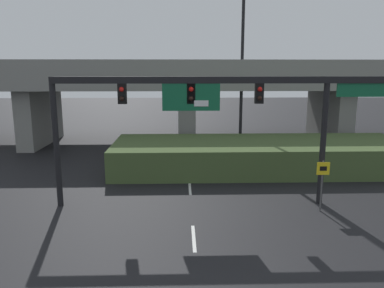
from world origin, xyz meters
The scene contains 7 objects.
lane_markings centered at (0.00, 12.54, 0.00)m, with size 0.14×27.93×0.01m.
signal_gantry centered at (1.02, 9.97, 5.11)m, with size 16.16×0.44×6.29m.
speed_limit_sign centered at (6.11, 8.87, 1.60)m, with size 0.60×0.11×2.45m.
highway_light_pole_near centered at (4.24, 21.54, 9.11)m, with size 0.70×0.36×17.46m.
overpass_bridge centered at (0.00, 25.74, 5.09)m, with size 45.91×9.74×7.33m.
grass_embankment centered at (4.86, 16.61, 0.93)m, with size 19.57×6.39×1.87m.
parked_sedan_near_right centered at (9.60, 14.94, 0.63)m, with size 4.96×2.75×1.35m.
Camera 1 is at (-0.48, -7.74, 6.64)m, focal length 35.00 mm.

